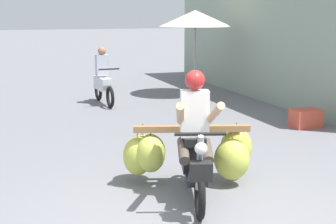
{
  "coord_description": "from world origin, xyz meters",
  "views": [
    {
      "loc": [
        -1.94,
        -4.56,
        2.27
      ],
      "look_at": [
        0.29,
        1.96,
        0.9
      ],
      "focal_mm": 54.73,
      "sensor_mm": 36.0,
      "label": 1
    }
  ],
  "objects": [
    {
      "name": "produce_crate",
      "position": [
        3.84,
        3.9,
        0.18
      ],
      "size": [
        0.56,
        0.4,
        0.36
      ],
      "primitive_type": "cube",
      "color": "#CC4C38",
      "rests_on": "ground"
    },
    {
      "name": "motorbike_distant_ahead_left",
      "position": [
        0.6,
        7.78,
        0.57
      ],
      "size": [
        0.5,
        1.62,
        1.4
      ],
      "color": "black",
      "rests_on": "ground"
    },
    {
      "name": "shopfront_building",
      "position": [
        6.75,
        7.68,
        1.66
      ],
      "size": [
        4.5,
        9.51,
        3.33
      ],
      "color": "gray",
      "rests_on": "ground"
    },
    {
      "name": "market_umbrella_near_shop",
      "position": [
        3.23,
        8.29,
        2.07
      ],
      "size": [
        1.93,
        1.93,
        2.28
      ],
      "color": "#99999E",
      "rests_on": "ground"
    },
    {
      "name": "motorbike_main_loaded",
      "position": [
        0.37,
        1.35,
        0.51
      ],
      "size": [
        1.81,
        1.94,
        1.58
      ],
      "color": "black",
      "rests_on": "ground"
    }
  ]
}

